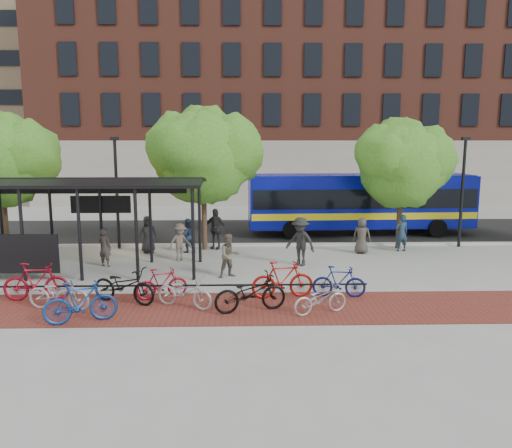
{
  "coord_description": "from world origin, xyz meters",
  "views": [
    {
      "loc": [
        -1.22,
        -19.29,
        4.91
      ],
      "look_at": [
        -0.7,
        0.74,
        1.6
      ],
      "focal_mm": 35.0,
      "sensor_mm": 36.0,
      "label": 1
    }
  ],
  "objects_px": {
    "pedestrian_3": "(180,242)",
    "bike_11": "(339,282)",
    "bike_1": "(36,282)",
    "bike_10": "(320,299)",
    "pedestrian_2": "(187,236)",
    "bus_shelter": "(59,193)",
    "bus": "(360,200)",
    "bike_5": "(162,283)",
    "pedestrian_6": "(362,235)",
    "pedestrian_7": "(402,233)",
    "tree_b": "(205,152)",
    "bike_3": "(80,302)",
    "bike_2": "(59,293)",
    "tree_a": "(3,157)",
    "bike_9": "(282,280)",
    "lamp_post_right": "(462,189)",
    "bike_8": "(250,293)",
    "pedestrian_1": "(105,247)",
    "bike_4": "(124,285)",
    "pedestrian_4": "(215,229)",
    "pedestrian_9": "(300,242)",
    "bike_6": "(185,292)",
    "pedestrian_0": "(148,234)",
    "pedestrian_8": "(230,256)",
    "tree_c": "(403,161)",
    "lamp_post_left": "(117,190)"
  },
  "relations": [
    {
      "from": "tree_b",
      "to": "bike_6",
      "type": "distance_m",
      "value": 9.15
    },
    {
      "from": "tree_c",
      "to": "lamp_post_left",
      "type": "relative_size",
      "value": 1.16
    },
    {
      "from": "pedestrian_3",
      "to": "bike_11",
      "type": "bearing_deg",
      "value": -75.77
    },
    {
      "from": "lamp_post_right",
      "to": "tree_b",
      "type": "bearing_deg",
      "value": -178.8
    },
    {
      "from": "bike_10",
      "to": "pedestrian_3",
      "type": "height_order",
      "value": "pedestrian_3"
    },
    {
      "from": "pedestrian_6",
      "to": "pedestrian_7",
      "type": "distance_m",
      "value": 1.95
    },
    {
      "from": "bus",
      "to": "bike_3",
      "type": "relative_size",
      "value": 6.09
    },
    {
      "from": "pedestrian_4",
      "to": "pedestrian_7",
      "type": "height_order",
      "value": "pedestrian_4"
    },
    {
      "from": "bike_4",
      "to": "pedestrian_4",
      "type": "xyz_separation_m",
      "value": [
        2.37,
        7.87,
        0.38
      ]
    },
    {
      "from": "bike_1",
      "to": "bike_5",
      "type": "relative_size",
      "value": 1.23
    },
    {
      "from": "tree_b",
      "to": "pedestrian_8",
      "type": "distance_m",
      "value": 6.19
    },
    {
      "from": "bike_2",
      "to": "bike_9",
      "type": "xyz_separation_m",
      "value": [
        6.69,
        0.94,
        0.1
      ]
    },
    {
      "from": "bike_8",
      "to": "bike_10",
      "type": "distance_m",
      "value": 2.03
    },
    {
      "from": "bike_6",
      "to": "pedestrian_6",
      "type": "height_order",
      "value": "pedestrian_6"
    },
    {
      "from": "bike_9",
      "to": "pedestrian_9",
      "type": "bearing_deg",
      "value": -22.52
    },
    {
      "from": "bike_8",
      "to": "pedestrian_2",
      "type": "xyz_separation_m",
      "value": [
        -2.7,
        8.01,
        0.2
      ]
    },
    {
      "from": "bike_1",
      "to": "bike_11",
      "type": "relative_size",
      "value": 1.2
    },
    {
      "from": "pedestrian_2",
      "to": "bike_11",
      "type": "bearing_deg",
      "value": 102.45
    },
    {
      "from": "bike_6",
      "to": "bike_9",
      "type": "relative_size",
      "value": 0.93
    },
    {
      "from": "bike_10",
      "to": "pedestrian_6",
      "type": "height_order",
      "value": "pedestrian_6"
    },
    {
      "from": "tree_b",
      "to": "bike_4",
      "type": "height_order",
      "value": "tree_b"
    },
    {
      "from": "bike_6",
      "to": "bike_1",
      "type": "bearing_deg",
      "value": 105.51
    },
    {
      "from": "bike_10",
      "to": "pedestrian_0",
      "type": "distance_m",
      "value": 10.45
    },
    {
      "from": "bike_11",
      "to": "tree_b",
      "type": "bearing_deg",
      "value": 40.35
    },
    {
      "from": "bus",
      "to": "bike_5",
      "type": "bearing_deg",
      "value": -130.67
    },
    {
      "from": "bike_11",
      "to": "pedestrian_3",
      "type": "bearing_deg",
      "value": 55.76
    },
    {
      "from": "tree_a",
      "to": "bike_9",
      "type": "distance_m",
      "value": 14.5
    },
    {
      "from": "bike_2",
      "to": "bike_1",
      "type": "bearing_deg",
      "value": 59.99
    },
    {
      "from": "bike_5",
      "to": "pedestrian_1",
      "type": "relative_size",
      "value": 1.06
    },
    {
      "from": "bike_4",
      "to": "pedestrian_4",
      "type": "bearing_deg",
      "value": 4.76
    },
    {
      "from": "tree_b",
      "to": "pedestrian_9",
      "type": "relative_size",
      "value": 3.31
    },
    {
      "from": "tree_a",
      "to": "bike_5",
      "type": "bearing_deg",
      "value": -42.21
    },
    {
      "from": "lamp_post_left",
      "to": "pedestrian_2",
      "type": "distance_m",
      "value": 3.93
    },
    {
      "from": "lamp_post_right",
      "to": "bike_5",
      "type": "xyz_separation_m",
      "value": [
        -12.8,
        -7.6,
        -2.25
      ]
    },
    {
      "from": "bus",
      "to": "pedestrian_1",
      "type": "distance_m",
      "value": 13.63
    },
    {
      "from": "pedestrian_8",
      "to": "bus_shelter",
      "type": "bearing_deg",
      "value": 146.37
    },
    {
      "from": "lamp_post_right",
      "to": "bike_5",
      "type": "distance_m",
      "value": 15.06
    },
    {
      "from": "bike_5",
      "to": "pedestrian_1",
      "type": "xyz_separation_m",
      "value": [
        -2.91,
        4.2,
        0.28
      ]
    },
    {
      "from": "pedestrian_3",
      "to": "bus_shelter",
      "type": "bearing_deg",
      "value": 166.01
    },
    {
      "from": "bike_2",
      "to": "bike_11",
      "type": "bearing_deg",
      "value": -72.68
    },
    {
      "from": "tree_a",
      "to": "pedestrian_4",
      "type": "distance_m",
      "value": 9.96
    },
    {
      "from": "bus",
      "to": "pedestrian_6",
      "type": "relative_size",
      "value": 7.38
    },
    {
      "from": "pedestrian_2",
      "to": "pedestrian_8",
      "type": "xyz_separation_m",
      "value": [
        2.0,
        -4.2,
        0.04
      ]
    },
    {
      "from": "bike_5",
      "to": "pedestrian_4",
      "type": "distance_m",
      "value": 7.56
    },
    {
      "from": "tree_b",
      "to": "bus",
      "type": "xyz_separation_m",
      "value": [
        7.92,
        3.7,
        -2.62
      ]
    },
    {
      "from": "bike_10",
      "to": "pedestrian_2",
      "type": "bearing_deg",
      "value": 8.76
    },
    {
      "from": "bike_1",
      "to": "bike_3",
      "type": "relative_size",
      "value": 1.03
    },
    {
      "from": "tree_b",
      "to": "bike_5",
      "type": "distance_m",
      "value": 8.4
    },
    {
      "from": "bike_6",
      "to": "pedestrian_7",
      "type": "distance_m",
      "value": 11.72
    },
    {
      "from": "pedestrian_8",
      "to": "bike_8",
      "type": "bearing_deg",
      "value": -104.13
    }
  ]
}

